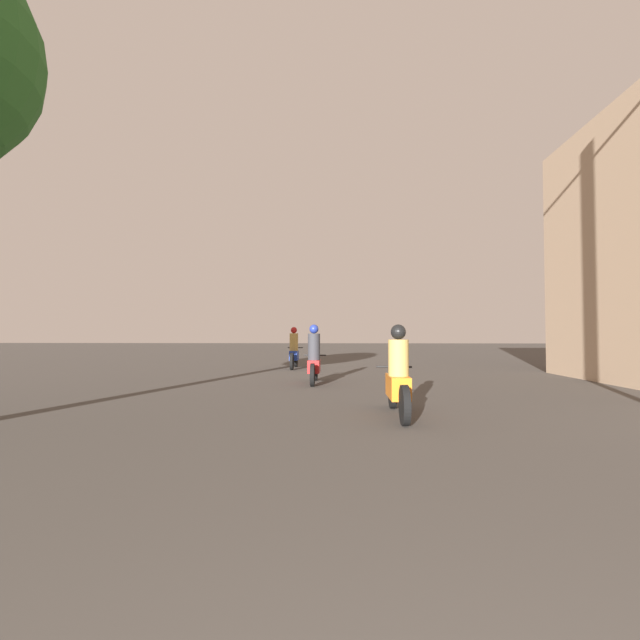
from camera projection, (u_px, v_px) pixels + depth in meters
The scene contains 3 objects.
motorcycle_orange at pixel (398, 379), 6.78m from camera, with size 0.60×2.00×1.46m.
motorcycle_red at pixel (314, 360), 11.28m from camera, with size 0.60×1.94×1.55m.
motorcycle_blue at pixel (294, 352), 16.17m from camera, with size 0.60×2.07×1.57m.
Camera 1 is at (-0.59, 0.29, 1.31)m, focal length 24.00 mm.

